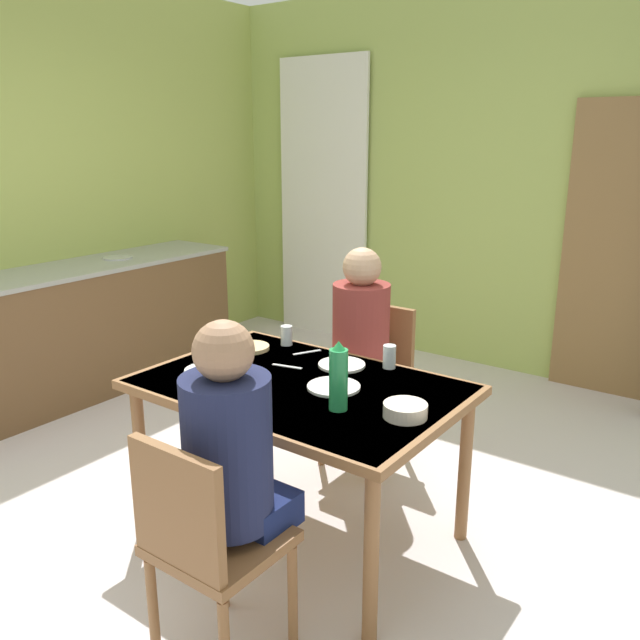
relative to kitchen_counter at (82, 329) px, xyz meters
The scene contains 23 objects.
ground_plane 2.07m from the kitchen_counter, 16.43° to the right, with size 7.26×7.26×0.00m, color silver.
wall_back 3.11m from the kitchen_counter, 48.82° to the left, with size 4.74×0.10×2.85m, color #A6BA5D.
wall_left 1.04m from the kitchen_counter, 159.20° to the left, with size 0.10×4.19×2.85m, color #A9B858.
door_wooden 3.76m from the kitchen_counter, 35.15° to the left, with size 0.80×0.05×2.00m, color olive.
curtain_panel 2.31m from the kitchen_counter, 75.30° to the left, with size 0.90×0.03×2.39m, color white.
kitchen_counter is the anchor object (origin of this frame).
dining_table 2.38m from the kitchen_counter, 11.79° to the right, with size 1.38×0.92×0.74m.
chair_near_diner 2.87m from the kitchen_counter, 26.91° to the right, with size 0.40×0.40×0.87m.
chair_far_diner 2.22m from the kitchen_counter, ahead, with size 0.40×0.40×0.87m.
person_near_diner 2.83m from the kitchen_counter, 24.43° to the right, with size 0.30×0.37×0.77m.
person_far_diner 2.22m from the kitchen_counter, ahead, with size 0.30×0.37×0.77m.
water_bottle_green_near 2.72m from the kitchen_counter, 13.23° to the right, with size 0.07×0.07×0.28m.
serving_bowl_center 2.93m from the kitchen_counter, 10.37° to the right, with size 0.17×0.17×0.06m, color beige.
dinner_plate_near_left 2.37m from the kitchen_counter, ahead, with size 0.22×0.22×0.01m, color white.
dinner_plate_near_right 2.53m from the kitchen_counter, 10.19° to the right, with size 0.23×0.23×0.01m, color white.
dinner_plate_far_center 2.01m from the kitchen_counter, 18.12° to the right, with size 0.21×0.21×0.01m, color white.
drinking_glass_by_near_diner 2.56m from the kitchen_counter, ahead, with size 0.06×0.06×0.11m, color silver.
drinking_glass_by_far_diner 1.97m from the kitchen_counter, ahead, with size 0.06×0.06×0.10m, color silver.
bread_plate_sliced 1.88m from the kitchen_counter, ahead, with size 0.19×0.19×0.02m, color #DBB77A.
cutlery_knife_near 2.20m from the kitchen_counter, ahead, with size 0.15×0.02×0.00m, color silver.
cutlery_fork_near 2.13m from the kitchen_counter, ahead, with size 0.15×0.02×0.00m, color silver.
cutlery_knife_far 2.31m from the kitchen_counter, 17.86° to the right, with size 0.15×0.02×0.00m, color silver.
cutlery_fork_far 2.21m from the kitchen_counter, 22.02° to the right, with size 0.15×0.02×0.00m, color silver.
Camera 1 is at (2.02, -2.01, 1.79)m, focal length 36.86 mm.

